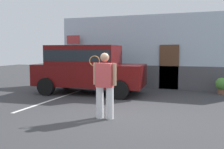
% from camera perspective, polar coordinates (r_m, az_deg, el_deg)
% --- Properties ---
extents(ground_plane, '(40.00, 40.00, 0.00)m').
position_cam_1_polar(ground_plane, '(7.12, 0.82, -9.47)').
color(ground_plane, '#38383A').
extents(parking_stripe_0, '(0.12, 4.40, 0.01)m').
position_cam_1_polar(parking_stripe_0, '(9.72, -13.15, -5.52)').
color(parking_stripe_0, silver).
rests_on(parking_stripe_0, ground_plane).
extents(house_frontage, '(9.75, 0.40, 3.55)m').
position_cam_1_polar(house_frontage, '(12.46, 9.44, 4.68)').
color(house_frontage, silver).
rests_on(house_frontage, ground_plane).
extents(parked_suv, '(4.72, 2.41, 2.05)m').
position_cam_1_polar(parked_suv, '(10.75, -5.60, 1.79)').
color(parked_suv, '#590C0C').
rests_on(parked_suv, ground_plane).
extents(tennis_player_man, '(0.79, 0.28, 1.78)m').
position_cam_1_polar(tennis_player_man, '(6.74, -1.69, -2.28)').
color(tennis_player_man, white).
rests_on(tennis_player_man, ground_plane).
extents(potted_plant_by_porch, '(0.52, 0.52, 0.69)m').
position_cam_1_polar(potted_plant_by_porch, '(11.55, 23.64, -2.19)').
color(potted_plant_by_porch, brown).
rests_on(potted_plant_by_porch, ground_plane).
extents(flag_pole, '(0.80, 0.05, 2.67)m').
position_cam_1_polar(flag_pole, '(13.49, -9.51, 5.56)').
color(flag_pole, silver).
rests_on(flag_pole, ground_plane).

